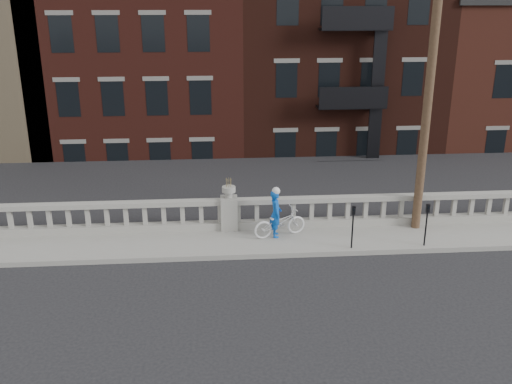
# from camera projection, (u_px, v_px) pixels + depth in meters

# --- Properties ---
(ground) EXTENTS (120.00, 120.00, 0.00)m
(ground) POSITION_uv_depth(u_px,v_px,m) (234.00, 291.00, 15.23)
(ground) COLOR black
(ground) RESTS_ON ground
(sidewalk) EXTENTS (32.00, 2.20, 0.15)m
(sidewalk) POSITION_uv_depth(u_px,v_px,m) (230.00, 242.00, 18.03)
(sidewalk) COLOR gray
(sidewalk) RESTS_ON ground
(balustrade) EXTENTS (28.00, 0.34, 1.03)m
(balustrade) POSITION_uv_depth(u_px,v_px,m) (229.00, 215.00, 18.74)
(balustrade) COLOR gray
(balustrade) RESTS_ON sidewalk
(planter_pedestal) EXTENTS (0.55, 0.55, 1.76)m
(planter_pedestal) POSITION_uv_depth(u_px,v_px,m) (229.00, 209.00, 18.68)
(planter_pedestal) COLOR gray
(planter_pedestal) RESTS_ON sidewalk
(lower_level) EXTENTS (80.00, 44.00, 20.80)m
(lower_level) POSITION_uv_depth(u_px,v_px,m) (228.00, 75.00, 36.09)
(lower_level) COLOR #605E59
(lower_level) RESTS_ON ground
(utility_pole) EXTENTS (1.60, 0.28, 10.00)m
(utility_pole) POSITION_uv_depth(u_px,v_px,m) (431.00, 73.00, 17.34)
(utility_pole) COLOR #422D1E
(utility_pole) RESTS_ON sidewalk
(parking_meter_c) EXTENTS (0.10, 0.09, 1.36)m
(parking_meter_c) POSITION_uv_depth(u_px,v_px,m) (353.00, 222.00, 17.20)
(parking_meter_c) COLOR black
(parking_meter_c) RESTS_ON sidewalk
(parking_meter_d) EXTENTS (0.10, 0.09, 1.36)m
(parking_meter_d) POSITION_uv_depth(u_px,v_px,m) (427.00, 220.00, 17.36)
(parking_meter_d) COLOR black
(parking_meter_d) RESTS_ON sidewalk
(bicycle) EXTENTS (1.85, 1.10, 0.92)m
(bicycle) POSITION_uv_depth(u_px,v_px,m) (280.00, 222.00, 18.19)
(bicycle) COLOR silver
(bicycle) RESTS_ON sidewalk
(cyclist) EXTENTS (0.37, 0.56, 1.55)m
(cyclist) POSITION_uv_depth(u_px,v_px,m) (276.00, 213.00, 18.08)
(cyclist) COLOR #0C4CB6
(cyclist) RESTS_ON sidewalk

